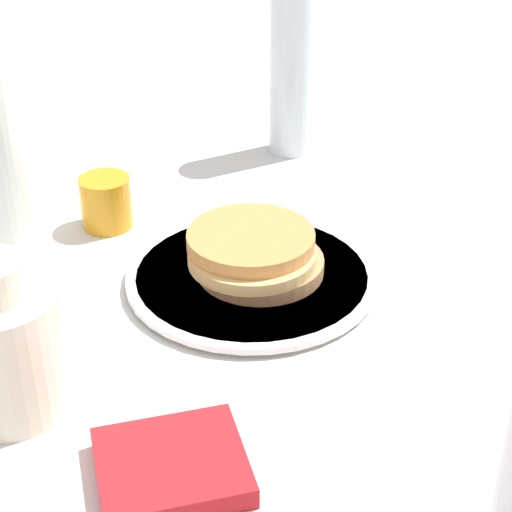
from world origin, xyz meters
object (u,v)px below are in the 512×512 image
object	(u,v)px
cream_jug	(3,346)
water_bottle_far	(292,70)
plate	(256,277)
pancake_stack	(256,253)
juice_glass	(106,202)

from	to	relation	value
cream_jug	water_bottle_far	bearing A→B (deg)	-33.51
plate	pancake_stack	distance (m)	0.03
pancake_stack	plate	bearing A→B (deg)	178.36
pancake_stack	juice_glass	distance (m)	0.22
plate	pancake_stack	xyz separation A→B (m)	(0.00, -0.00, 0.03)
pancake_stack	juice_glass	xyz separation A→B (m)	(0.15, 0.16, -0.00)
plate	juice_glass	world-z (taller)	juice_glass
plate	juice_glass	distance (m)	0.22
cream_jug	water_bottle_far	xyz separation A→B (m)	(0.51, -0.34, 0.06)
juice_glass	cream_jug	world-z (taller)	cream_jug
juice_glass	cream_jug	distance (m)	0.33
water_bottle_far	pancake_stack	bearing A→B (deg)	164.26
pancake_stack	juice_glass	world-z (taller)	juice_glass
cream_jug	plate	bearing A→B (deg)	-55.16
pancake_stack	cream_jug	bearing A→B (deg)	125.18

